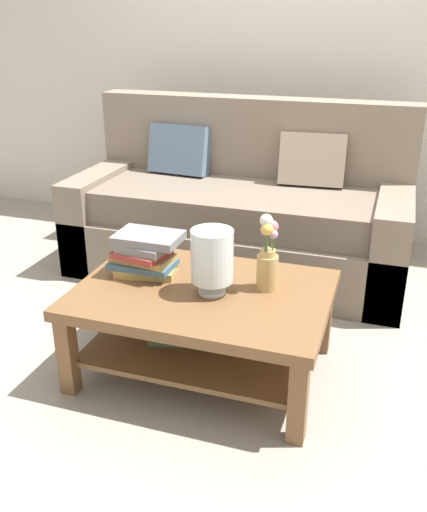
# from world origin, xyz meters

# --- Properties ---
(ground_plane) EXTENTS (10.00, 10.00, 0.00)m
(ground_plane) POSITION_xyz_m (0.00, 0.00, 0.00)
(ground_plane) COLOR gray
(back_wall) EXTENTS (6.40, 0.12, 2.70)m
(back_wall) POSITION_xyz_m (0.00, 1.65, 1.35)
(back_wall) COLOR beige
(back_wall) RESTS_ON ground
(couch) EXTENTS (2.08, 0.90, 1.06)m
(couch) POSITION_xyz_m (-0.15, 0.80, 0.36)
(couch) COLOR #7A6B5B
(couch) RESTS_ON ground
(coffee_table) EXTENTS (1.12, 0.80, 0.42)m
(coffee_table) POSITION_xyz_m (0.01, -0.40, 0.31)
(coffee_table) COLOR brown
(coffee_table) RESTS_ON ground
(book_stack_main) EXTENTS (0.32, 0.25, 0.20)m
(book_stack_main) POSITION_xyz_m (-0.29, -0.33, 0.53)
(book_stack_main) COLOR tan
(book_stack_main) RESTS_ON coffee_table
(glass_hurricane_vase) EXTENTS (0.18, 0.18, 0.29)m
(glass_hurricane_vase) POSITION_xyz_m (0.07, -0.42, 0.59)
(glass_hurricane_vase) COLOR silver
(glass_hurricane_vase) RESTS_ON coffee_table
(flower_pitcher) EXTENTS (0.10, 0.11, 0.35)m
(flower_pitcher) POSITION_xyz_m (0.28, -0.31, 0.57)
(flower_pitcher) COLOR tan
(flower_pitcher) RESTS_ON coffee_table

